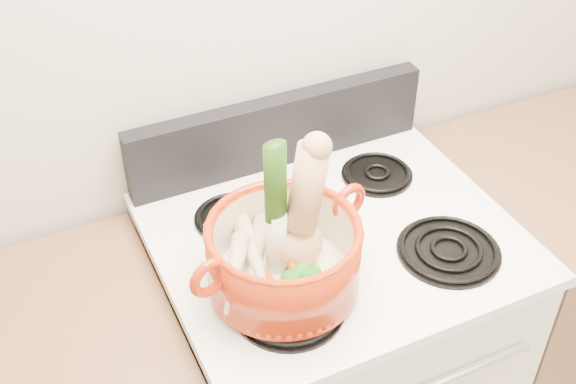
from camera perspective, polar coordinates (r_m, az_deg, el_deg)
name	(u,v)px	position (r m, az deg, el deg)	size (l,w,h in m)	color
wall_back	(269,24)	(1.67, -1.55, 13.13)	(3.50, 0.02, 2.60)	beige
stove_body	(328,370)	(1.97, 3.16, -13.89)	(0.76, 0.65, 0.92)	silver
cooktop	(335,238)	(1.62, 3.74, -3.63)	(0.78, 0.67, 0.03)	white
control_backsplash	(279,131)	(1.76, -0.74, 4.86)	(0.76, 0.05, 0.18)	black
burner_front_left	(289,306)	(1.44, 0.08, -9.00)	(0.22, 0.22, 0.02)	black
burner_front_right	(449,249)	(1.59, 12.59, -4.46)	(0.22, 0.22, 0.02)	black
burner_back_left	(232,216)	(1.64, -4.42, -1.93)	(0.17, 0.17, 0.02)	black
burner_back_right	(377,173)	(1.77, 7.05, 1.50)	(0.17, 0.17, 0.02)	black
dutch_oven	(284,256)	(1.42, -0.35, -5.12)	(0.30, 0.30, 0.15)	#A6260A
pot_handle_left	(210,278)	(1.31, -6.20, -6.75)	(0.08, 0.08, 0.02)	#A6260A
pot_handle_right	(349,202)	(1.47, 4.83, -0.76)	(0.08, 0.08, 0.02)	#A6260A
squash	(298,209)	(1.38, 0.77, -1.33)	(0.11, 0.11, 0.27)	tan
leek	(276,208)	(1.36, -0.95, -1.23)	(0.05, 0.05, 0.31)	beige
ginger	(283,231)	(1.50, -0.43, -3.12)	(0.08, 0.06, 0.04)	#D7C284
parsnip_0	(255,260)	(1.44, -2.61, -5.35)	(0.04, 0.04, 0.21)	beige
parsnip_1	(256,262)	(1.42, -2.53, -5.54)	(0.04, 0.04, 0.20)	beige
parsnip_2	(253,248)	(1.44, -2.80, -4.42)	(0.04, 0.04, 0.20)	beige
parsnip_3	(234,272)	(1.39, -4.31, -6.36)	(0.04, 0.04, 0.18)	beige
carrot_0	(277,288)	(1.40, -0.91, -7.62)	(0.03, 0.03, 0.14)	#CF450A
carrot_1	(275,289)	(1.39, -1.01, -7.64)	(0.03, 0.03, 0.14)	#DA530A
carrot_2	(296,277)	(1.39, 0.65, -6.73)	(0.03, 0.03, 0.17)	#D65D0A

